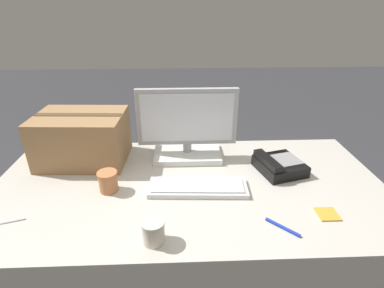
# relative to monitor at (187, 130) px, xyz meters

# --- Properties ---
(office_desk) EXTENTS (1.80, 0.90, 0.74)m
(office_desk) POSITION_rel_monitor_xyz_m (0.00, -0.27, -0.52)
(office_desk) COLOR beige
(office_desk) RESTS_ON ground_plane
(monitor) EXTENTS (0.51, 0.23, 0.37)m
(monitor) POSITION_rel_monitor_xyz_m (0.00, 0.00, 0.00)
(monitor) COLOR white
(monitor) RESTS_ON office_desk
(keyboard) EXTENTS (0.44, 0.17, 0.03)m
(keyboard) POSITION_rel_monitor_xyz_m (0.04, -0.32, -0.14)
(keyboard) COLOR silver
(keyboard) RESTS_ON office_desk
(desk_phone) EXTENTS (0.25, 0.25, 0.08)m
(desk_phone) POSITION_rel_monitor_xyz_m (0.45, -0.17, -0.12)
(desk_phone) COLOR black
(desk_phone) RESTS_ON office_desk
(paper_cup_left) EXTENTS (0.09, 0.09, 0.09)m
(paper_cup_left) POSITION_rel_monitor_xyz_m (-0.36, -0.31, -0.11)
(paper_cup_left) COLOR #BC7547
(paper_cup_left) RESTS_ON office_desk
(paper_cup_right) EXTENTS (0.09, 0.09, 0.09)m
(paper_cup_right) POSITION_rel_monitor_xyz_m (-0.13, -0.62, -0.11)
(paper_cup_right) COLOR beige
(paper_cup_right) RESTS_ON office_desk
(cardboard_box) EXTENTS (0.45, 0.33, 0.25)m
(cardboard_box) POSITION_rel_monitor_xyz_m (-0.54, -0.02, -0.03)
(cardboard_box) COLOR #9E754C
(cardboard_box) RESTS_ON office_desk
(pen_marker) EXTENTS (0.11, 0.11, 0.01)m
(pen_marker) POSITION_rel_monitor_xyz_m (0.34, -0.58, -0.15)
(pen_marker) COLOR #1933B2
(pen_marker) RESTS_ON office_desk
(sticky_note_pad) EXTENTS (0.08, 0.08, 0.01)m
(sticky_note_pad) POSITION_rel_monitor_xyz_m (0.54, -0.51, -0.15)
(sticky_note_pad) COLOR gold
(sticky_note_pad) RESTS_ON office_desk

